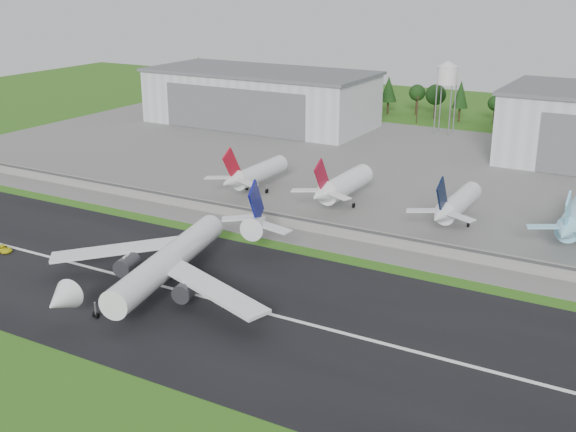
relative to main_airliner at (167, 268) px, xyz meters
The scene contains 15 objects.
ground 12.66m from the main_airliner, 55.11° to the right, with size 600.00×600.00×0.00m, color #335915.
runway 8.26m from the main_airliner, ahead, with size 320.00×60.00×0.10m, color black.
runway_centerline 8.23m from the main_airliner, ahead, with size 220.00×1.00×0.02m, color white.
apron 110.73m from the main_airliner, 86.54° to the left, with size 320.00×150.00×0.10m, color slate.
blast_fence 46.00m from the main_airliner, 81.64° to the left, with size 240.00×0.61×3.50m.
hangar_west 171.91m from the main_airliner, 115.27° to the left, with size 97.00×44.00×23.20m.
water_tower 176.53m from the main_airliner, 89.45° to the left, with size 8.40×8.40×29.40m.
utility_poles 190.61m from the main_airliner, 87.99° to the left, with size 230.00×3.00×12.00m, color black, non-canonical shape.
treeline 205.59m from the main_airliner, 88.14° to the left, with size 320.00×16.00×22.00m, color black, non-canonical shape.
main_airliner is the anchor object (origin of this frame).
ground_vehicle 47.30m from the main_airliner, behind, with size 2.38×5.15×1.43m, color yellow.
parked_jet_red_a 70.19m from the main_airliner, 107.45° to the left, with size 7.36×31.29×16.46m.
parked_jet_red_b 67.42m from the main_airliner, 83.83° to the left, with size 7.36×31.29×16.85m.
parked_jet_navy 77.82m from the main_airliner, 59.36° to the left, with size 7.36×31.29×16.46m.
parked_jet_skyblue 99.13m from the main_airliner, 46.57° to the left, with size 7.36×37.29×16.66m.
Camera 1 is at (82.52, -97.09, 62.49)m, focal length 45.00 mm.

